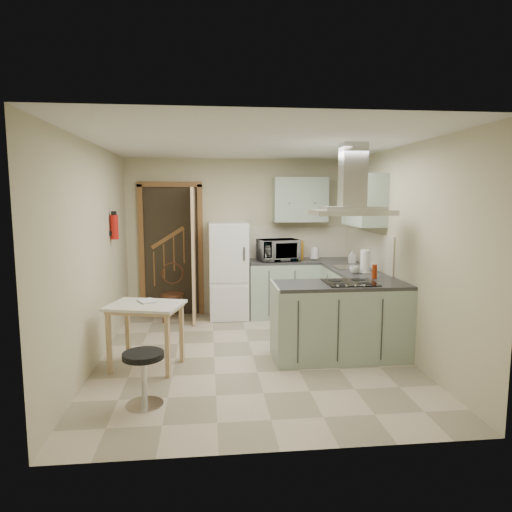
{
  "coord_description": "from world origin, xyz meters",
  "views": [
    {
      "loc": [
        -0.52,
        -5.26,
        1.9
      ],
      "look_at": [
        0.09,
        0.45,
        1.15
      ],
      "focal_mm": 32.0,
      "sensor_mm": 36.0,
      "label": 1
    }
  ],
  "objects": [
    {
      "name": "cereal_box",
      "position": [
        0.98,
        1.98,
        1.04
      ],
      "size": [
        0.09,
        0.2,
        0.29
      ],
      "primitive_type": "cube",
      "rotation": [
        0.0,
        0.0,
        -0.07
      ],
      "color": "#BF7E16",
      "rests_on": "counter_back"
    },
    {
      "name": "microwave",
      "position": [
        0.58,
        1.76,
        1.07
      ],
      "size": [
        0.67,
        0.52,
        0.33
      ],
      "primitive_type": "imported",
      "rotation": [
        0.0,
        0.0,
        0.2
      ],
      "color": "black",
      "rests_on": "counter_back"
    },
    {
      "name": "wall_cabinet_back",
      "position": [
        0.95,
        1.93,
        1.85
      ],
      "size": [
        0.85,
        0.35,
        0.7
      ],
      "primitive_type": "cube",
      "color": "#9EB2A0",
      "rests_on": "back_wall"
    },
    {
      "name": "back_wall",
      "position": [
        0.0,
        2.1,
        1.25
      ],
      "size": [
        3.6,
        0.0,
        3.6
      ],
      "primitive_type": "plane",
      "rotation": [
        1.57,
        0.0,
        0.0
      ],
      "color": "#BEB793",
      "rests_on": "floor"
    },
    {
      "name": "cup",
      "position": [
        1.39,
        0.44,
        0.95
      ],
      "size": [
        0.17,
        0.17,
        0.1
      ],
      "primitive_type": "imported",
      "rotation": [
        0.0,
        0.0,
        -0.42
      ],
      "color": "silver",
      "rests_on": "counter_right"
    },
    {
      "name": "left_wall",
      "position": [
        -1.8,
        0.0,
        1.25
      ],
      "size": [
        0.0,
        4.2,
        4.2
      ],
      "primitive_type": "plane",
      "rotation": [
        1.57,
        0.0,
        1.57
      ],
      "color": "#BEB793",
      "rests_on": "floor"
    },
    {
      "name": "stool",
      "position": [
        -1.12,
        -1.2,
        0.25
      ],
      "size": [
        0.39,
        0.39,
        0.5
      ],
      "primitive_type": "cylinder",
      "rotation": [
        0.0,
        0.0,
        -0.04
      ],
      "color": "black",
      "rests_on": "floor"
    },
    {
      "name": "soap_bottle",
      "position": [
        1.65,
        1.37,
        1.0
      ],
      "size": [
        0.09,
        0.1,
        0.2
      ],
      "primitive_type": "imported",
      "rotation": [
        0.0,
        0.0,
        -0.03
      ],
      "color": "#A3A4AF",
      "rests_on": "counter_right"
    },
    {
      "name": "floor",
      "position": [
        0.0,
        0.0,
        0.0
      ],
      "size": [
        4.2,
        4.2,
        0.0
      ],
      "primitive_type": "plane",
      "color": "#BEAD94",
      "rests_on": "ground"
    },
    {
      "name": "ceiling",
      "position": [
        0.0,
        0.0,
        2.5
      ],
      "size": [
        4.2,
        4.2,
        0.0
      ],
      "primitive_type": "plane",
      "rotation": [
        3.14,
        0.0,
        0.0
      ],
      "color": "silver",
      "rests_on": "back_wall"
    },
    {
      "name": "right_wall",
      "position": [
        1.8,
        0.0,
        1.25
      ],
      "size": [
        0.0,
        4.2,
        4.2
      ],
      "primitive_type": "plane",
      "rotation": [
        1.57,
        0.0,
        -1.57
      ],
      "color": "#BEB793",
      "rests_on": "floor"
    },
    {
      "name": "paper_towel",
      "position": [
        1.54,
        0.48,
        1.06
      ],
      "size": [
        0.14,
        0.14,
        0.32
      ],
      "primitive_type": "cylinder",
      "rotation": [
        0.0,
        0.0,
        -0.16
      ],
      "color": "white",
      "rests_on": "counter_right"
    },
    {
      "name": "wall_cabinet_right",
      "position": [
        1.62,
        0.85,
        1.85
      ],
      "size": [
        0.35,
        0.9,
        0.7
      ],
      "primitive_type": "cube",
      "color": "#9EB2A0",
      "rests_on": "right_wall"
    },
    {
      "name": "splashback",
      "position": [
        0.96,
        2.09,
        1.15
      ],
      "size": [
        1.68,
        0.02,
        0.5
      ],
      "primitive_type": "cube",
      "color": "beige",
      "rests_on": "counter_back"
    },
    {
      "name": "red_bottle",
      "position": [
        1.51,
        0.06,
        0.99
      ],
      "size": [
        0.06,
        0.06,
        0.17
      ],
      "primitive_type": "cylinder",
      "rotation": [
        0.0,
        0.0,
        -0.02
      ],
      "color": "#A8310E",
      "rests_on": "peninsula"
    },
    {
      "name": "counter_right",
      "position": [
        1.5,
        1.12,
        0.45
      ],
      "size": [
        0.6,
        1.95,
        0.9
      ],
      "primitive_type": "cube",
      "color": "#9EB2A0",
      "rests_on": "floor"
    },
    {
      "name": "extractor_hood",
      "position": [
        1.12,
        -0.18,
        1.72
      ],
      "size": [
        0.9,
        0.55,
        0.1
      ],
      "primitive_type": "cube",
      "color": "silver",
      "rests_on": "ceiling"
    },
    {
      "name": "drop_leaf_table",
      "position": [
        -1.21,
        -0.27,
        0.36
      ],
      "size": [
        0.9,
        0.77,
        0.73
      ],
      "primitive_type": "cube",
      "rotation": [
        0.0,
        0.0,
        -0.27
      ],
      "color": "tan",
      "rests_on": "floor"
    },
    {
      "name": "fire_extinguisher",
      "position": [
        -1.74,
        0.9,
        1.5
      ],
      "size": [
        0.1,
        0.1,
        0.32
      ],
      "primitive_type": "cylinder",
      "color": "#B2140F",
      "rests_on": "left_wall"
    },
    {
      "name": "book",
      "position": [
        -1.29,
        -0.19,
        0.78
      ],
      "size": [
        0.25,
        0.28,
        0.1
      ],
      "primitive_type": "imported",
      "rotation": [
        0.0,
        0.0,
        0.44
      ],
      "color": "#A74337",
      "rests_on": "drop_leaf_table"
    },
    {
      "name": "bentwood_chair",
      "position": [
        -1.08,
        1.72,
        0.4
      ],
      "size": [
        0.38,
        0.38,
        0.8
      ],
      "primitive_type": "cube",
      "rotation": [
        0.0,
        0.0,
        0.08
      ],
      "color": "#4E301A",
      "rests_on": "floor"
    },
    {
      "name": "fridge",
      "position": [
        -0.2,
        1.8,
        0.75
      ],
      "size": [
        0.6,
        0.6,
        1.5
      ],
      "primitive_type": "cube",
      "color": "white",
      "rests_on": "floor"
    },
    {
      "name": "hob",
      "position": [
        1.12,
        -0.18,
        0.91
      ],
      "size": [
        0.58,
        0.5,
        0.01
      ],
      "primitive_type": "cube",
      "color": "black",
      "rests_on": "peninsula"
    },
    {
      "name": "peninsula",
      "position": [
        1.02,
        -0.18,
        0.45
      ],
      "size": [
        1.55,
        0.65,
        0.9
      ],
      "primitive_type": "cube",
      "color": "#9EB2A0",
      "rests_on": "floor"
    },
    {
      "name": "counter_back",
      "position": [
        0.66,
        1.8,
        0.45
      ],
      "size": [
        1.08,
        0.6,
        0.9
      ],
      "primitive_type": "cube",
      "color": "#9EB2A0",
      "rests_on": "floor"
    },
    {
      "name": "kettle",
      "position": [
        1.17,
        1.79,
        1.01
      ],
      "size": [
        0.15,
        0.15,
        0.21
      ],
      "primitive_type": "cylinder",
      "rotation": [
        0.0,
        0.0,
        -0.03
      ],
      "color": "silver",
      "rests_on": "counter_back"
    },
    {
      "name": "doorway",
      "position": [
        -1.1,
        2.07,
        1.05
      ],
      "size": [
        1.1,
        0.12,
        2.1
      ],
      "primitive_type": "cube",
      "color": "brown",
      "rests_on": "floor"
    },
    {
      "name": "sink",
      "position": [
        1.5,
        0.95,
        0.91
      ],
      "size": [
        0.45,
        0.4,
        0.01
      ],
      "primitive_type": "cube",
      "color": "silver",
      "rests_on": "counter_right"
    }
  ]
}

